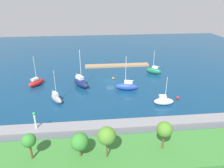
% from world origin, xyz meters
% --- Properties ---
extents(water, '(160.00, 160.00, 0.00)m').
position_xyz_m(water, '(0.00, 0.00, 0.00)').
color(water, navy).
rests_on(water, ground).
extents(pier_dock, '(25.10, 3.01, 0.68)m').
position_xyz_m(pier_dock, '(-4.11, -14.46, 0.34)').
color(pier_dock, '#997A56').
rests_on(pier_dock, ground).
extents(breakwater, '(56.83, 3.32, 1.58)m').
position_xyz_m(breakwater, '(0.00, 26.46, 0.79)').
color(breakwater, gray).
rests_on(breakwater, ground).
extents(shoreline_park, '(56.08, 9.58, 1.27)m').
position_xyz_m(shoreline_park, '(0.00, 34.60, 0.64)').
color(shoreline_park, '#387A33').
rests_on(shoreline_park, ground).
extents(harbor_beacon, '(0.56, 0.56, 3.73)m').
position_xyz_m(harbor_beacon, '(17.52, 26.46, 3.73)').
color(harbor_beacon, silver).
rests_on(harbor_beacon, breakwater).
extents(park_tree_center, '(3.04, 3.04, 5.88)m').
position_xyz_m(park_tree_center, '(3.89, 35.55, 5.62)').
color(park_tree_center, brown).
rests_on(park_tree_center, shoreline_park).
extents(park_tree_west, '(3.06, 3.06, 4.50)m').
position_xyz_m(park_tree_west, '(8.34, 34.86, 4.22)').
color(park_tree_west, brown).
rests_on(park_tree_west, shoreline_park).
extents(park_tree_east, '(2.30, 2.30, 4.91)m').
position_xyz_m(park_tree_east, '(16.39, 34.64, 4.96)').
color(park_tree_east, brown).
rests_on(park_tree_east, shoreline_park).
extents(park_tree_mideast, '(2.73, 2.73, 5.42)m').
position_xyz_m(park_tree_mideast, '(-6.12, 34.44, 5.28)').
color(park_tree_mideast, brown).
rests_on(park_tree_mideast, shoreline_park).
extents(sailboat_blue_lone_south, '(6.88, 3.30, 10.38)m').
position_xyz_m(sailboat_blue_lone_south, '(-4.23, 7.34, 1.22)').
color(sailboat_blue_lone_south, '#2347B2').
rests_on(sailboat_blue_lone_south, water).
extents(sailboat_green_west_end, '(5.51, 4.64, 8.46)m').
position_xyz_m(sailboat_green_west_end, '(-16.12, -4.94, 1.20)').
color(sailboat_green_west_end, '#19724C').
rests_on(sailboat_green_west_end, water).
extents(sailboat_navy_outer_mooring, '(5.89, 6.96, 11.78)m').
position_xyz_m(sailboat_navy_outer_mooring, '(9.40, 3.58, 1.39)').
color(sailboat_navy_outer_mooring, '#141E4C').
rests_on(sailboat_navy_outer_mooring, water).
extents(sailboat_white_lone_north, '(5.15, 2.27, 7.77)m').
position_xyz_m(sailboat_white_lone_north, '(-12.24, 17.18, 1.10)').
color(sailboat_white_lone_north, white).
rests_on(sailboat_white_lone_north, water).
extents(sailboat_red_inner_mooring, '(4.96, 5.57, 9.44)m').
position_xyz_m(sailboat_red_inner_mooring, '(23.22, 1.46, 1.12)').
color(sailboat_red_inner_mooring, red).
rests_on(sailboat_red_inner_mooring, water).
extents(sailboat_gray_east_end, '(4.19, 4.95, 8.96)m').
position_xyz_m(sailboat_gray_east_end, '(15.52, 12.82, 1.11)').
color(sailboat_gray_east_end, gray).
rests_on(sailboat_gray_east_end, water).
extents(mooring_buoy_orange, '(0.72, 0.72, 0.72)m').
position_xyz_m(mooring_buoy_orange, '(-1.15, -1.22, 0.36)').
color(mooring_buoy_orange, orange).
rests_on(mooring_buoy_orange, water).
extents(mooring_buoy_red, '(0.80, 0.80, 0.80)m').
position_xyz_m(mooring_buoy_red, '(-17.15, 14.48, 0.40)').
color(mooring_buoy_red, red).
rests_on(mooring_buoy_red, water).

